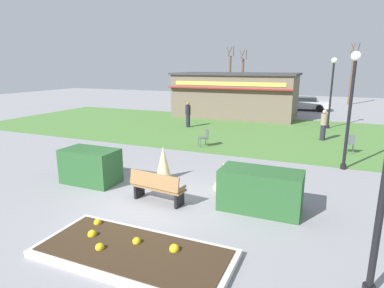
{
  "coord_description": "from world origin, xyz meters",
  "views": [
    {
      "loc": [
        4.62,
        -7.76,
        3.96
      ],
      "look_at": [
        0.06,
        2.86,
        1.16
      ],
      "focal_mm": 30.06,
      "sensor_mm": 36.0,
      "label": 1
    }
  ],
  "objects_px": {
    "cafe_chair_west": "(349,142)",
    "person_standing": "(324,125)",
    "tree_right_bg": "(352,78)",
    "food_kiosk": "(235,95)",
    "cafe_chair_east": "(205,136)",
    "park_bench": "(157,187)",
    "person_strolling": "(188,114)",
    "tree_left_bg": "(230,77)",
    "lamppost_mid": "(351,98)",
    "lamppost_far": "(332,85)",
    "trash_bin": "(95,170)",
    "parked_car_west_slot": "(248,101)",
    "parked_car_center_slot": "(304,103)",
    "tree_center_bg": "(242,78)"
  },
  "relations": [
    {
      "from": "lamppost_far",
      "to": "cafe_chair_east",
      "type": "relative_size",
      "value": 5.07
    },
    {
      "from": "person_standing",
      "to": "parked_car_center_slot",
      "type": "bearing_deg",
      "value": -114.03
    },
    {
      "from": "person_strolling",
      "to": "person_standing",
      "type": "bearing_deg",
      "value": 0.4
    },
    {
      "from": "person_strolling",
      "to": "tree_left_bg",
      "type": "relative_size",
      "value": 0.27
    },
    {
      "from": "park_bench",
      "to": "food_kiosk",
      "type": "distance_m",
      "value": 17.69
    },
    {
      "from": "lamppost_mid",
      "to": "tree_left_bg",
      "type": "relative_size",
      "value": 0.73
    },
    {
      "from": "trash_bin",
      "to": "person_strolling",
      "type": "xyz_separation_m",
      "value": [
        -1.38,
        11.01,
        0.39
      ]
    },
    {
      "from": "trash_bin",
      "to": "cafe_chair_west",
      "type": "relative_size",
      "value": 1.05
    },
    {
      "from": "cafe_chair_west",
      "to": "person_standing",
      "type": "distance_m",
      "value": 2.76
    },
    {
      "from": "lamppost_far",
      "to": "cafe_chair_east",
      "type": "bearing_deg",
      "value": -126.12
    },
    {
      "from": "person_strolling",
      "to": "tree_left_bg",
      "type": "bearing_deg",
      "value": 102.99
    },
    {
      "from": "park_bench",
      "to": "cafe_chair_west",
      "type": "relative_size",
      "value": 1.96
    },
    {
      "from": "person_standing",
      "to": "tree_left_bg",
      "type": "height_order",
      "value": "tree_left_bg"
    },
    {
      "from": "person_standing",
      "to": "tree_center_bg",
      "type": "distance_m",
      "value": 22.14
    },
    {
      "from": "tree_left_bg",
      "to": "tree_right_bg",
      "type": "relative_size",
      "value": 0.98
    },
    {
      "from": "lamppost_mid",
      "to": "food_kiosk",
      "type": "bearing_deg",
      "value": 123.54
    },
    {
      "from": "park_bench",
      "to": "tree_right_bg",
      "type": "relative_size",
      "value": 0.27
    },
    {
      "from": "park_bench",
      "to": "person_strolling",
      "type": "bearing_deg",
      "value": 109.68
    },
    {
      "from": "parked_car_center_slot",
      "to": "tree_left_bg",
      "type": "height_order",
      "value": "tree_left_bg"
    },
    {
      "from": "tree_right_bg",
      "to": "person_strolling",
      "type": "bearing_deg",
      "value": -119.12
    },
    {
      "from": "park_bench",
      "to": "parked_car_west_slot",
      "type": "relative_size",
      "value": 0.41
    },
    {
      "from": "parked_car_west_slot",
      "to": "tree_right_bg",
      "type": "height_order",
      "value": "tree_right_bg"
    },
    {
      "from": "lamppost_far",
      "to": "person_standing",
      "type": "distance_m",
      "value": 4.4
    },
    {
      "from": "food_kiosk",
      "to": "cafe_chair_east",
      "type": "relative_size",
      "value": 10.82
    },
    {
      "from": "cafe_chair_east",
      "to": "person_strolling",
      "type": "relative_size",
      "value": 0.53
    },
    {
      "from": "parked_car_center_slot",
      "to": "lamppost_mid",
      "type": "bearing_deg",
      "value": -80.68
    },
    {
      "from": "cafe_chair_west",
      "to": "tree_right_bg",
      "type": "relative_size",
      "value": 0.14
    },
    {
      "from": "trash_bin",
      "to": "cafe_chair_east",
      "type": "relative_size",
      "value": 1.05
    },
    {
      "from": "cafe_chair_west",
      "to": "parked_car_center_slot",
      "type": "xyz_separation_m",
      "value": [
        -3.23,
        15.3,
        0.12
      ]
    },
    {
      "from": "park_bench",
      "to": "person_strolling",
      "type": "xyz_separation_m",
      "value": [
        -4.14,
        11.59,
        0.38
      ]
    },
    {
      "from": "cafe_chair_east",
      "to": "parked_car_center_slot",
      "type": "bearing_deg",
      "value": 78.34
    },
    {
      "from": "lamppost_mid",
      "to": "parked_car_west_slot",
      "type": "xyz_separation_m",
      "value": [
        -8.26,
        18.0,
        -2.18
      ]
    },
    {
      "from": "person_strolling",
      "to": "parked_car_center_slot",
      "type": "relative_size",
      "value": 0.39
    },
    {
      "from": "park_bench",
      "to": "person_strolling",
      "type": "distance_m",
      "value": 12.31
    },
    {
      "from": "cafe_chair_east",
      "to": "tree_center_bg",
      "type": "xyz_separation_m",
      "value": [
        -4.27,
        23.66,
        2.06
      ]
    },
    {
      "from": "person_standing",
      "to": "parked_car_center_slot",
      "type": "height_order",
      "value": "person_standing"
    },
    {
      "from": "food_kiosk",
      "to": "tree_right_bg",
      "type": "height_order",
      "value": "tree_right_bg"
    },
    {
      "from": "lamppost_mid",
      "to": "trash_bin",
      "type": "height_order",
      "value": "lamppost_mid"
    },
    {
      "from": "cafe_chair_east",
      "to": "person_standing",
      "type": "xyz_separation_m",
      "value": [
        5.47,
        3.85,
        0.33
      ]
    },
    {
      "from": "person_standing",
      "to": "trash_bin",
      "type": "bearing_deg",
      "value": 22.72
    },
    {
      "from": "parked_car_center_slot",
      "to": "cafe_chair_east",
      "type": "bearing_deg",
      "value": -101.66
    },
    {
      "from": "food_kiosk",
      "to": "cafe_chair_east",
      "type": "height_order",
      "value": "food_kiosk"
    },
    {
      "from": "park_bench",
      "to": "tree_right_bg",
      "type": "bearing_deg",
      "value": 78.24
    },
    {
      "from": "park_bench",
      "to": "person_standing",
      "type": "xyz_separation_m",
      "value": [
        4.27,
        10.89,
        0.38
      ]
    },
    {
      "from": "cafe_chair_east",
      "to": "parked_car_center_slot",
      "type": "height_order",
      "value": "parked_car_center_slot"
    },
    {
      "from": "tree_right_bg",
      "to": "cafe_chair_east",
      "type": "bearing_deg",
      "value": -107.87
    },
    {
      "from": "person_strolling",
      "to": "tree_left_bg",
      "type": "xyz_separation_m",
      "value": [
        -2.43,
        17.53,
        1.87
      ]
    },
    {
      "from": "parked_car_center_slot",
      "to": "parked_car_west_slot",
      "type": "bearing_deg",
      "value": 179.98
    },
    {
      "from": "trash_bin",
      "to": "tree_center_bg",
      "type": "bearing_deg",
      "value": 95.12
    },
    {
      "from": "cafe_chair_west",
      "to": "tree_center_bg",
      "type": "relative_size",
      "value": 0.15
    }
  ]
}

